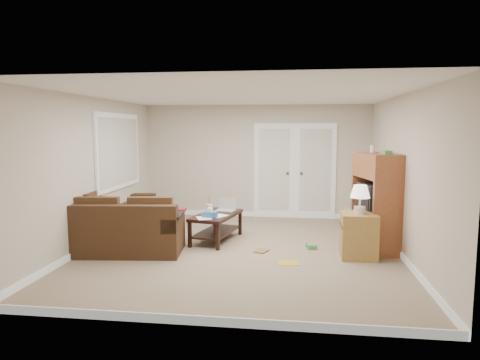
# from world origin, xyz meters

# --- Properties ---
(floor) EXTENTS (5.50, 5.50, 0.00)m
(floor) POSITION_xyz_m (0.00, 0.00, 0.00)
(floor) COLOR gray
(floor) RESTS_ON ground
(ceiling) EXTENTS (5.00, 5.50, 0.02)m
(ceiling) POSITION_xyz_m (0.00, 0.00, 2.50)
(ceiling) COLOR white
(ceiling) RESTS_ON wall_back
(wall_left) EXTENTS (0.02, 5.50, 2.50)m
(wall_left) POSITION_xyz_m (-2.50, 0.00, 1.25)
(wall_left) COLOR beige
(wall_left) RESTS_ON floor
(wall_right) EXTENTS (0.02, 5.50, 2.50)m
(wall_right) POSITION_xyz_m (2.50, 0.00, 1.25)
(wall_right) COLOR beige
(wall_right) RESTS_ON floor
(wall_back) EXTENTS (5.00, 0.02, 2.50)m
(wall_back) POSITION_xyz_m (0.00, 2.75, 1.25)
(wall_back) COLOR beige
(wall_back) RESTS_ON floor
(wall_front) EXTENTS (5.00, 0.02, 2.50)m
(wall_front) POSITION_xyz_m (0.00, -2.75, 1.25)
(wall_front) COLOR beige
(wall_front) RESTS_ON floor
(baseboards) EXTENTS (5.00, 5.50, 0.10)m
(baseboards) POSITION_xyz_m (0.00, 0.00, 0.05)
(baseboards) COLOR silver
(baseboards) RESTS_ON floor
(french_doors) EXTENTS (1.80, 0.05, 2.13)m
(french_doors) POSITION_xyz_m (0.85, 2.71, 1.04)
(french_doors) COLOR silver
(french_doors) RESTS_ON floor
(window_left) EXTENTS (0.05, 1.92, 1.42)m
(window_left) POSITION_xyz_m (-2.46, 1.00, 1.55)
(window_left) COLOR silver
(window_left) RESTS_ON wall_left
(sectional_sofa) EXTENTS (2.07, 2.77, 0.83)m
(sectional_sofa) POSITION_xyz_m (-2.12, 0.23, 0.33)
(sectional_sofa) COLOR #3F2918
(sectional_sofa) RESTS_ON floor
(coffee_table) EXTENTS (0.83, 1.28, 0.81)m
(coffee_table) POSITION_xyz_m (-0.50, 0.54, 0.26)
(coffee_table) COLOR black
(coffee_table) RESTS_ON floor
(tv_armoire) EXTENTS (0.75, 1.08, 1.70)m
(tv_armoire) POSITION_xyz_m (2.20, 0.31, 0.80)
(tv_armoire) COLOR brown
(tv_armoire) RESTS_ON floor
(side_cabinet) EXTENTS (0.54, 0.54, 1.12)m
(side_cabinet) POSITION_xyz_m (1.84, -0.18, 0.40)
(side_cabinet) COLOR #A37D3B
(side_cabinet) RESTS_ON floor
(space_heater) EXTENTS (0.13, 0.11, 0.29)m
(space_heater) POSITION_xyz_m (1.99, 2.45, 0.15)
(space_heater) COLOR silver
(space_heater) RESTS_ON floor
(floor_magazine) EXTENTS (0.32, 0.27, 0.01)m
(floor_magazine) POSITION_xyz_m (0.78, -0.61, 0.00)
(floor_magazine) COLOR gold
(floor_magazine) RESTS_ON floor
(floor_greenbox) EXTENTS (0.18, 0.21, 0.07)m
(floor_greenbox) POSITION_xyz_m (1.14, 0.23, 0.04)
(floor_greenbox) COLOR #439446
(floor_greenbox) RESTS_ON floor
(floor_book) EXTENTS (0.27, 0.30, 0.02)m
(floor_book) POSITION_xyz_m (0.26, -0.01, 0.01)
(floor_book) COLOR brown
(floor_book) RESTS_ON floor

